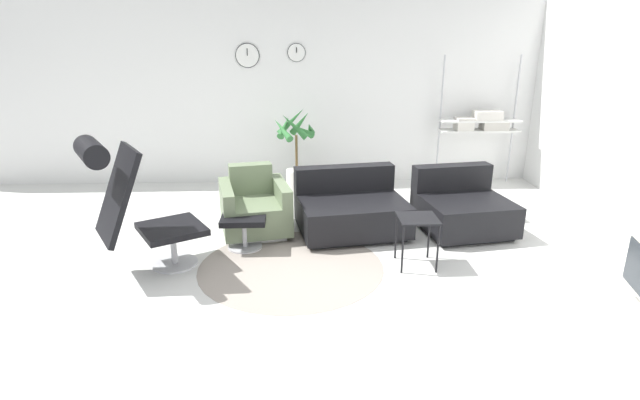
{
  "coord_description": "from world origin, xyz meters",
  "views": [
    {
      "loc": [
        -0.08,
        -4.44,
        2.15
      ],
      "look_at": [
        0.12,
        0.38,
        0.55
      ],
      "focal_mm": 28.0,
      "sensor_mm": 36.0,
      "label": 1
    }
  ],
  "objects_px": {
    "armchair_red": "(255,209)",
    "couch_second": "(462,209)",
    "lounge_chair": "(130,197)",
    "shelf_unit": "(481,122)",
    "side_table": "(417,224)",
    "ottoman": "(244,225)",
    "couch_low": "(351,210)",
    "potted_plant": "(296,154)"
  },
  "relations": [
    {
      "from": "lounge_chair",
      "to": "shelf_unit",
      "type": "relative_size",
      "value": 0.7
    },
    {
      "from": "ottoman",
      "to": "side_table",
      "type": "height_order",
      "value": "side_table"
    },
    {
      "from": "armchair_red",
      "to": "couch_second",
      "type": "height_order",
      "value": "armchair_red"
    },
    {
      "from": "couch_low",
      "to": "side_table",
      "type": "distance_m",
      "value": 1.09
    },
    {
      "from": "lounge_chair",
      "to": "side_table",
      "type": "xyz_separation_m",
      "value": [
        2.65,
        0.06,
        -0.33
      ]
    },
    {
      "from": "ottoman",
      "to": "armchair_red",
      "type": "distance_m",
      "value": 0.46
    },
    {
      "from": "couch_second",
      "to": "shelf_unit",
      "type": "relative_size",
      "value": 0.57
    },
    {
      "from": "lounge_chair",
      "to": "ottoman",
      "type": "distance_m",
      "value": 1.21
    },
    {
      "from": "couch_second",
      "to": "side_table",
      "type": "bearing_deg",
      "value": 42.14
    },
    {
      "from": "couch_low",
      "to": "side_table",
      "type": "bearing_deg",
      "value": 111.7
    },
    {
      "from": "armchair_red",
      "to": "side_table",
      "type": "xyz_separation_m",
      "value": [
        1.64,
        -0.94,
        0.15
      ]
    },
    {
      "from": "side_table",
      "to": "potted_plant",
      "type": "distance_m",
      "value": 2.76
    },
    {
      "from": "side_table",
      "to": "lounge_chair",
      "type": "bearing_deg",
      "value": -178.66
    },
    {
      "from": "ottoman",
      "to": "potted_plant",
      "type": "relative_size",
      "value": 0.39
    },
    {
      "from": "lounge_chair",
      "to": "side_table",
      "type": "distance_m",
      "value": 2.68
    },
    {
      "from": "couch_low",
      "to": "shelf_unit",
      "type": "bearing_deg",
      "value": -147.76
    },
    {
      "from": "lounge_chair",
      "to": "ottoman",
      "type": "xyz_separation_m",
      "value": [
        0.94,
        0.56,
        -0.5
      ]
    },
    {
      "from": "couch_second",
      "to": "couch_low",
      "type": "bearing_deg",
      "value": -9.47
    },
    {
      "from": "side_table",
      "to": "couch_second",
      "type": "bearing_deg",
      "value": 51.06
    },
    {
      "from": "lounge_chair",
      "to": "couch_low",
      "type": "xyz_separation_m",
      "value": [
        2.11,
        0.98,
        -0.51
      ]
    },
    {
      "from": "armchair_red",
      "to": "couch_low",
      "type": "height_order",
      "value": "armchair_red"
    },
    {
      "from": "potted_plant",
      "to": "shelf_unit",
      "type": "bearing_deg",
      "value": 5.19
    },
    {
      "from": "ottoman",
      "to": "potted_plant",
      "type": "height_order",
      "value": "potted_plant"
    },
    {
      "from": "couch_low",
      "to": "lounge_chair",
      "type": "bearing_deg",
      "value": 16.11
    },
    {
      "from": "couch_low",
      "to": "potted_plant",
      "type": "height_order",
      "value": "potted_plant"
    },
    {
      "from": "lounge_chair",
      "to": "armchair_red",
      "type": "relative_size",
      "value": 1.41
    },
    {
      "from": "lounge_chair",
      "to": "couch_second",
      "type": "distance_m",
      "value": 3.56
    },
    {
      "from": "armchair_red",
      "to": "couch_second",
      "type": "bearing_deg",
      "value": 167.19
    },
    {
      "from": "side_table",
      "to": "shelf_unit",
      "type": "relative_size",
      "value": 0.26
    },
    {
      "from": "shelf_unit",
      "to": "lounge_chair",
      "type": "bearing_deg",
      "value": -146.2
    },
    {
      "from": "lounge_chair",
      "to": "potted_plant",
      "type": "height_order",
      "value": "lounge_chair"
    },
    {
      "from": "ottoman",
      "to": "armchair_red",
      "type": "relative_size",
      "value": 0.5
    },
    {
      "from": "lounge_chair",
      "to": "ottoman",
      "type": "relative_size",
      "value": 2.83
    },
    {
      "from": "couch_second",
      "to": "potted_plant",
      "type": "bearing_deg",
      "value": -48.81
    },
    {
      "from": "armchair_red",
      "to": "side_table",
      "type": "relative_size",
      "value": 1.88
    },
    {
      "from": "couch_second",
      "to": "shelf_unit",
      "type": "xyz_separation_m",
      "value": [
        0.81,
        1.84,
        0.68
      ]
    },
    {
      "from": "couch_low",
      "to": "shelf_unit",
      "type": "height_order",
      "value": "shelf_unit"
    },
    {
      "from": "ottoman",
      "to": "couch_low",
      "type": "relative_size",
      "value": 0.35
    },
    {
      "from": "lounge_chair",
      "to": "ottoman",
      "type": "height_order",
      "value": "lounge_chair"
    },
    {
      "from": "armchair_red",
      "to": "side_table",
      "type": "distance_m",
      "value": 1.89
    },
    {
      "from": "side_table",
      "to": "potted_plant",
      "type": "bearing_deg",
      "value": 115.03
    },
    {
      "from": "armchair_red",
      "to": "potted_plant",
      "type": "xyz_separation_m",
      "value": [
        0.47,
        1.56,
        0.28
      ]
    }
  ]
}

